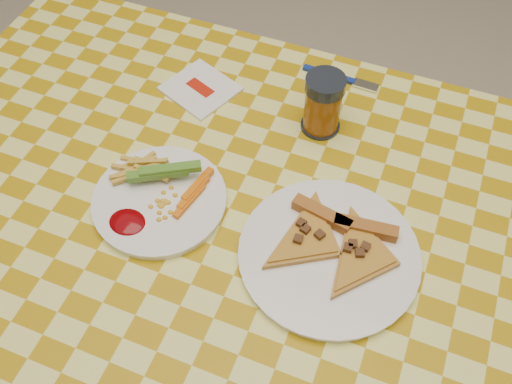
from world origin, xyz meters
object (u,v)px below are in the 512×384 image
plate_left (160,201)px  plate_right (329,256)px  table (252,260)px  drink_glass (323,104)px

plate_left → plate_right: (0.27, 0.00, 0.00)m
table → drink_glass: 0.28m
table → plate_right: plate_right is taller
plate_left → drink_glass: 0.31m
plate_right → drink_glass: drink_glass is taller
plate_left → drink_glass: size_ratio=1.87×
plate_left → plate_right: size_ratio=0.79×
plate_left → plate_right: 0.27m
table → plate_right: size_ratio=4.92×
plate_right → plate_left: bearing=-179.3°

